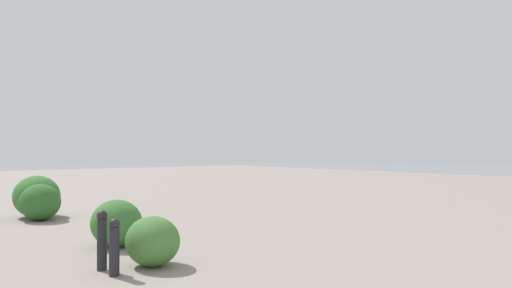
# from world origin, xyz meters

# --- Properties ---
(bollard_near) EXTENTS (0.13, 0.13, 0.68)m
(bollard_near) POSITION_xyz_m (4.94, -0.89, 0.35)
(bollard_near) COLOR #232328
(bollard_near) RESTS_ON ground
(bollard_mid) EXTENTS (0.13, 0.13, 0.74)m
(bollard_mid) POSITION_xyz_m (5.28, -0.87, 0.39)
(bollard_mid) COLOR #232328
(bollard_mid) RESTS_ON ground
(shrub_low) EXTENTS (0.75, 0.67, 0.63)m
(shrub_low) POSITION_xyz_m (5.07, -1.45, 0.32)
(shrub_low) COLOR #477F38
(shrub_low) RESTS_ON ground
(shrub_round) EXTENTS (0.90, 0.81, 0.77)m
(shrub_round) POSITION_xyz_m (10.07, -1.40, 0.38)
(shrub_round) COLOR #2D6628
(shrub_round) RESTS_ON ground
(shrub_wide) EXTENTS (1.07, 0.97, 0.91)m
(shrub_wide) POSITION_xyz_m (10.64, -1.47, 0.46)
(shrub_wide) COLOR #387533
(shrub_wide) RESTS_ON ground
(shrub_tall) EXTENTS (0.84, 0.76, 0.72)m
(shrub_tall) POSITION_xyz_m (6.52, -1.58, 0.36)
(shrub_tall) COLOR #387533
(shrub_tall) RESTS_ON ground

